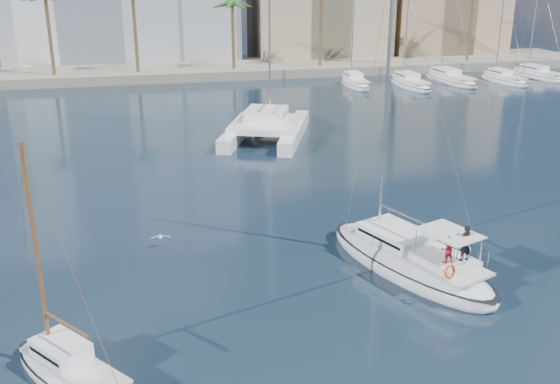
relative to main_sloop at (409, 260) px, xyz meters
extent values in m
plane|color=black|center=(-5.20, 1.43, -0.50)|extent=(160.00, 160.00, 0.00)
cube|color=gray|center=(-5.20, 62.43, 0.10)|extent=(120.00, 14.00, 1.20)
cube|color=tan|center=(36.80, 69.43, 8.50)|extent=(18.00, 12.00, 18.00)
cylinder|color=brown|center=(-5.20, 58.43, 4.75)|extent=(0.44, 0.44, 10.50)
cylinder|color=brown|center=(28.80, 58.43, 4.75)|extent=(0.44, 0.44, 10.50)
ellipsoid|color=white|center=(0.00, 0.01, -0.18)|extent=(6.65, 10.84, 2.15)
ellipsoid|color=black|center=(0.00, 0.01, 0.12)|extent=(6.71, 10.95, 0.18)
cube|color=silver|center=(0.06, -0.17, 0.63)|extent=(4.87, 8.09, 0.12)
cube|color=white|center=(-0.35, 0.95, 0.99)|extent=(3.24, 3.94, 0.60)
cube|color=black|center=(-0.35, 0.95, 1.01)|extent=(3.13, 3.57, 0.14)
cylinder|color=#B7BABF|center=(-0.76, 2.07, 7.47)|extent=(0.15, 0.15, 13.56)
cylinder|color=#B7BABF|center=(-0.04, 0.11, 2.19)|extent=(1.54, 3.96, 0.11)
cube|color=white|center=(0.75, -2.04, 0.87)|extent=(2.73, 3.10, 0.36)
cube|color=white|center=(0.78, -2.14, 2.24)|extent=(2.73, 3.10, 0.04)
torus|color=silver|center=(1.09, -2.98, 1.54)|extent=(0.92, 0.38, 0.96)
torus|color=#FD4F0D|center=(0.04, -3.78, 1.24)|extent=(0.66, 0.40, 0.64)
imported|color=black|center=(1.34, -2.58, 1.88)|extent=(0.68, 0.52, 1.66)
imported|color=maroon|center=(0.51, -2.56, 1.67)|extent=(0.60, 0.47, 1.23)
ellipsoid|color=white|center=(-15.05, -5.39, -0.29)|extent=(5.35, 6.09, 1.46)
ellipsoid|color=black|center=(-15.05, -5.39, -0.08)|extent=(5.40, 6.15, 0.18)
cube|color=silver|center=(-14.98, -5.48, 0.27)|extent=(3.95, 4.52, 0.12)
cube|color=white|center=(-15.42, -4.92, 0.63)|extent=(2.28, 2.40, 0.60)
cube|color=black|center=(-15.42, -4.92, 0.65)|extent=(2.15, 2.23, 0.14)
cylinder|color=brown|center=(-15.86, -4.35, 4.16)|extent=(0.15, 0.15, 7.66)
cylinder|color=brown|center=(-15.09, -5.34, 1.83)|extent=(1.63, 2.04, 0.11)
cube|color=white|center=(-3.50, 27.24, 0.05)|extent=(5.60, 11.66, 1.10)
cube|color=white|center=(0.99, 25.44, 0.05)|extent=(5.60, 11.66, 1.10)
cube|color=white|center=(-1.48, 25.78, 0.80)|extent=(7.52, 8.19, 0.50)
cube|color=white|center=(-1.25, 26.34, 1.50)|extent=(4.43, 4.60, 1.00)
cube|color=black|center=(-1.25, 26.34, 1.55)|extent=(4.27, 4.16, 0.18)
cylinder|color=#B7BABF|center=(-0.58, 28.02, 9.05)|extent=(0.18, 0.18, 16.10)
ellipsoid|color=silver|center=(-11.45, 5.25, 0.13)|extent=(0.21, 0.40, 0.19)
sphere|color=silver|center=(-11.45, 5.44, 0.15)|extent=(0.10, 0.10, 0.10)
cube|color=gray|center=(-11.73, 5.25, 0.16)|extent=(0.46, 0.17, 0.11)
cube|color=gray|center=(-11.16, 5.25, 0.16)|extent=(0.46, 0.17, 0.11)
camera|label=1|loc=(-12.29, -24.87, 13.11)|focal=40.00mm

